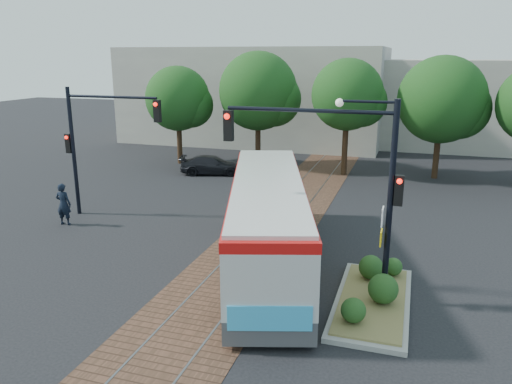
# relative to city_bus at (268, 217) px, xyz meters

# --- Properties ---
(ground) EXTENTS (120.00, 120.00, 0.00)m
(ground) POSITION_rel_city_bus_xyz_m (-0.81, -1.14, -1.75)
(ground) COLOR black
(ground) RESTS_ON ground
(trackbed) EXTENTS (3.60, 40.00, 0.02)m
(trackbed) POSITION_rel_city_bus_xyz_m (-0.81, 2.86, -1.74)
(trackbed) COLOR brown
(trackbed) RESTS_ON ground
(tree_row) EXTENTS (26.40, 5.60, 7.67)m
(tree_row) POSITION_rel_city_bus_xyz_m (0.40, 15.28, 3.10)
(tree_row) COLOR #382314
(tree_row) RESTS_ON ground
(warehouses) EXTENTS (40.00, 13.00, 8.00)m
(warehouses) POSITION_rel_city_bus_xyz_m (-1.34, 27.61, 2.07)
(warehouses) COLOR #ADA899
(warehouses) RESTS_ON ground
(city_bus) EXTENTS (5.80, 11.89, 3.13)m
(city_bus) POSITION_rel_city_bus_xyz_m (0.00, 0.00, 0.00)
(city_bus) COLOR #464649
(city_bus) RESTS_ON ground
(traffic_island) EXTENTS (2.20, 5.20, 1.13)m
(traffic_island) POSITION_rel_city_bus_xyz_m (4.01, -2.04, -1.42)
(traffic_island) COLOR gray
(traffic_island) RESTS_ON ground
(signal_pole_main) EXTENTS (5.49, 0.46, 6.00)m
(signal_pole_main) POSITION_rel_city_bus_xyz_m (3.05, -1.95, 2.41)
(signal_pole_main) COLOR black
(signal_pole_main) RESTS_ON ground
(signal_pole_left) EXTENTS (4.99, 0.34, 6.00)m
(signal_pole_left) POSITION_rel_city_bus_xyz_m (-9.18, 2.85, 2.12)
(signal_pole_left) COLOR black
(signal_pole_left) RESTS_ON ground
(officer) EXTENTS (0.73, 0.52, 1.91)m
(officer) POSITION_rel_city_bus_xyz_m (-9.88, 1.28, -0.79)
(officer) COLOR black
(officer) RESTS_ON ground
(parked_car) EXTENTS (4.34, 2.65, 1.17)m
(parked_car) POSITION_rel_city_bus_xyz_m (-7.37, 12.47, -1.16)
(parked_car) COLOR black
(parked_car) RESTS_ON ground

